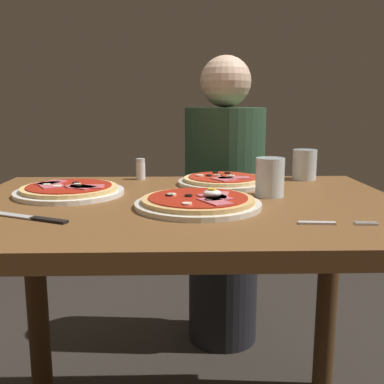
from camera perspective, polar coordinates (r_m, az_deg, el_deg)
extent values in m
cube|color=brown|center=(1.14, -1.05, -2.17)|extent=(1.10, 0.79, 0.04)
cylinder|color=#4A3018|center=(1.65, -18.83, -12.37)|extent=(0.07, 0.07, 0.72)
cylinder|color=#4A3018|center=(1.65, 16.55, -12.16)|extent=(0.07, 0.07, 0.72)
cylinder|color=silver|center=(1.07, 0.76, -1.58)|extent=(0.30, 0.30, 0.01)
cylinder|color=tan|center=(1.07, 0.76, -1.01)|extent=(0.27, 0.27, 0.01)
cylinder|color=#A82314|center=(1.07, 0.76, -0.66)|extent=(0.23, 0.23, 0.00)
torus|color=black|center=(1.07, -0.44, -0.45)|extent=(0.02, 0.02, 0.00)
torus|color=black|center=(1.08, -2.86, -0.38)|extent=(0.02, 0.02, 0.00)
torus|color=black|center=(1.02, 2.04, -1.04)|extent=(0.02, 0.02, 0.00)
cube|color=#C65B66|center=(1.01, 2.86, -1.17)|extent=(0.08, 0.10, 0.00)
cube|color=#D16B70|center=(1.08, 3.26, -0.40)|extent=(0.06, 0.09, 0.00)
cube|color=#C65B66|center=(1.06, 2.84, -0.62)|extent=(0.08, 0.10, 0.00)
cylinder|color=beige|center=(1.08, -2.59, -0.31)|extent=(0.02, 0.02, 0.00)
cylinder|color=beige|center=(0.98, -0.63, -1.46)|extent=(0.02, 0.02, 0.00)
ellipsoid|color=white|center=(1.05, 2.54, -0.20)|extent=(0.04, 0.03, 0.02)
cylinder|color=yellow|center=(1.05, 2.54, 0.33)|extent=(0.02, 0.02, 0.00)
cylinder|color=white|center=(1.26, -15.05, -0.04)|extent=(0.29, 0.29, 0.01)
cylinder|color=#DBB26B|center=(1.26, -15.08, 0.45)|extent=(0.25, 0.25, 0.01)
cylinder|color=#A82314|center=(1.26, -15.09, 0.74)|extent=(0.22, 0.22, 0.00)
torus|color=black|center=(1.24, -13.99, 0.78)|extent=(0.02, 0.02, 0.00)
torus|color=black|center=(1.31, -16.51, 1.18)|extent=(0.02, 0.02, 0.00)
torus|color=black|center=(1.28, -14.32, 1.12)|extent=(0.02, 0.02, 0.00)
cube|color=#C65B66|center=(1.22, -13.05, 0.65)|extent=(0.09, 0.06, 0.00)
cube|color=#C65B66|center=(1.31, -17.19, 1.12)|extent=(0.08, 0.09, 0.00)
cube|color=#C65B66|center=(1.27, -17.29, 0.85)|extent=(0.10, 0.11, 0.00)
cube|color=#C65B66|center=(1.22, -13.85, 0.65)|extent=(0.09, 0.09, 0.00)
cylinder|color=beige|center=(1.27, -17.69, 0.88)|extent=(0.02, 0.02, 0.00)
cylinder|color=beige|center=(1.26, -14.13, 0.95)|extent=(0.02, 0.02, 0.00)
cylinder|color=beige|center=(1.24, -16.54, 0.70)|extent=(0.03, 0.03, 0.00)
cylinder|color=silver|center=(1.37, 3.87, 1.17)|extent=(0.27, 0.27, 0.01)
cylinder|color=#E5C17F|center=(1.37, 3.88, 1.63)|extent=(0.23, 0.23, 0.01)
cylinder|color=#B72D19|center=(1.37, 3.88, 1.90)|extent=(0.21, 0.21, 0.00)
torus|color=black|center=(1.34, 4.78, 1.81)|extent=(0.02, 0.02, 0.00)
torus|color=black|center=(1.38, 3.36, 2.12)|extent=(0.02, 0.02, 0.00)
torus|color=black|center=(1.43, 2.95, 2.46)|extent=(0.02, 0.02, 0.00)
torus|color=black|center=(1.42, 4.45, 2.39)|extent=(0.02, 0.02, 0.00)
torus|color=black|center=(1.38, 4.84, 2.09)|extent=(0.02, 0.02, 0.00)
torus|color=black|center=(1.37, 2.12, 2.08)|extent=(0.02, 0.02, 0.00)
cube|color=#C65B66|center=(1.34, 5.26, 1.78)|extent=(0.09, 0.05, 0.00)
cube|color=#C65B66|center=(1.31, 4.04, 1.62)|extent=(0.08, 0.08, 0.00)
cylinder|color=beige|center=(1.38, 3.22, 2.10)|extent=(0.02, 0.02, 0.00)
cylinder|color=beige|center=(1.37, 0.98, 2.09)|extent=(0.02, 0.02, 0.00)
cylinder|color=beige|center=(1.37, 4.88, 2.04)|extent=(0.03, 0.03, 0.00)
cylinder|color=silver|center=(1.50, 13.89, 3.35)|extent=(0.08, 0.08, 0.10)
cylinder|color=silver|center=(1.51, 13.83, 2.10)|extent=(0.07, 0.07, 0.03)
cylinder|color=silver|center=(1.21, 9.70, 1.84)|extent=(0.08, 0.08, 0.10)
cylinder|color=silver|center=(1.21, 9.65, 0.19)|extent=(0.07, 0.07, 0.03)
cube|color=silver|center=(0.96, 15.35, -3.76)|extent=(0.08, 0.02, 0.00)
cube|color=silver|center=(0.98, 21.04, -3.81)|extent=(0.05, 0.01, 0.00)
cube|color=silver|center=(0.98, 20.96, -3.74)|extent=(0.05, 0.01, 0.00)
cube|color=silver|center=(0.98, 20.88, -3.68)|extent=(0.05, 0.01, 0.00)
cube|color=silver|center=(0.99, 20.80, -3.61)|extent=(0.05, 0.01, 0.00)
cube|color=silver|center=(1.05, -21.30, -2.74)|extent=(0.11, 0.07, 0.00)
cube|color=black|center=(0.99, -17.47, -3.37)|extent=(0.09, 0.06, 0.01)
cylinder|color=white|center=(1.47, -6.44, 2.64)|extent=(0.03, 0.03, 0.05)
cylinder|color=silver|center=(1.46, -6.47, 3.93)|extent=(0.03, 0.03, 0.01)
cylinder|color=black|center=(1.98, 3.88, -11.74)|extent=(0.29, 0.29, 0.46)
cylinder|color=#2D4C33|center=(1.85, 4.08, 2.41)|extent=(0.32, 0.32, 0.52)
sphere|color=beige|center=(1.83, 4.24, 13.62)|extent=(0.20, 0.20, 0.20)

